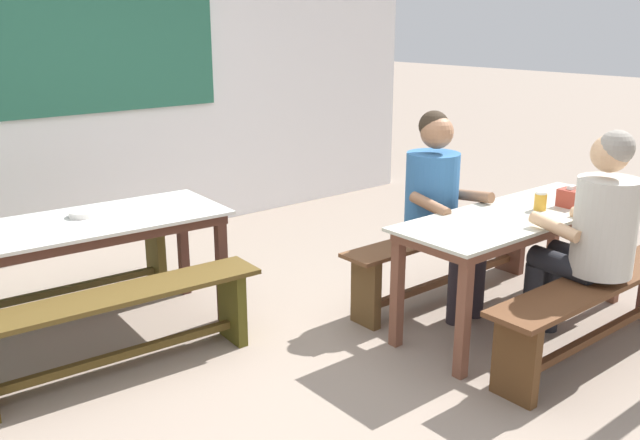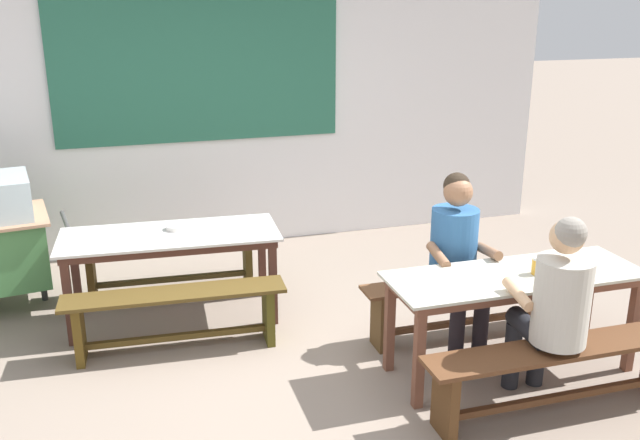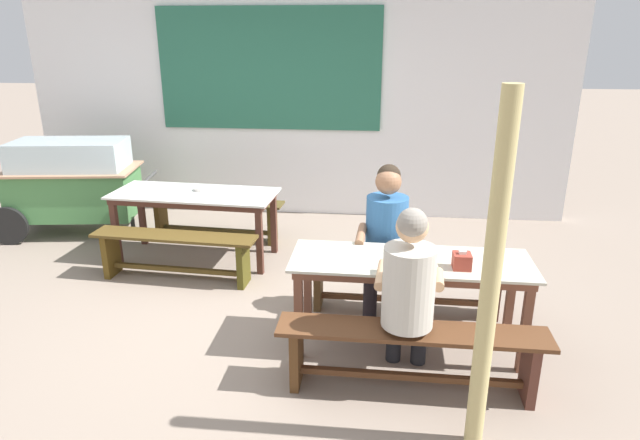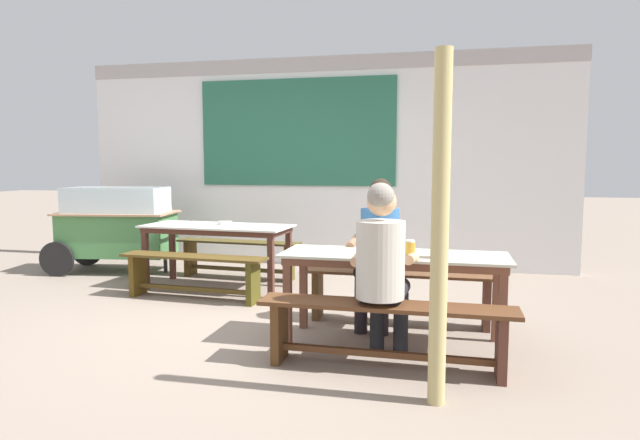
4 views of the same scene
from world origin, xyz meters
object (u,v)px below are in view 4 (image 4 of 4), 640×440
food_cart (117,223)px  person_near_front (382,263)px  dining_table_far (217,232)px  bench_near_front (385,324)px  person_right_near_table (378,242)px  condiment_jar (410,248)px  bench_far_front (193,270)px  soup_bowl (225,223)px  wooden_support_post (440,231)px  dining_table_near (394,263)px  tissue_box (439,250)px  bench_near_back (399,290)px  bench_far_back (238,254)px

food_cart → person_near_front: person_near_front is taller
dining_table_far → bench_near_front: bearing=-44.2°
dining_table_far → person_right_near_table: 2.20m
dining_table_far → condiment_jar: 2.75m
bench_far_front → condiment_jar: (2.29, -1.01, 0.47)m
soup_bowl → wooden_support_post: size_ratio=0.08×
dining_table_near → person_right_near_table: bearing=109.8°
person_right_near_table → person_near_front: bearing=-82.0°
bench_near_front → tissue_box: tissue_box is taller
bench_far_front → food_cart: bearing=144.9°
dining_table_near → bench_near_back: size_ratio=1.01×
dining_table_near → food_cart: size_ratio=0.96×
bench_far_back → bench_far_front: size_ratio=0.99×
dining_table_near → bench_far_back: (-2.09, 2.07, -0.34)m
bench_near_back → wooden_support_post: 1.77m
bench_far_front → wooden_support_post: size_ratio=0.78×
bench_far_front → tissue_box: (2.51, -1.08, 0.47)m
tissue_box → wooden_support_post: (0.00, -0.90, 0.25)m
soup_bowl → person_near_front: bearing=-45.8°
person_right_near_table → person_near_front: 0.99m
bench_far_front → soup_bowl: (0.10, 0.64, 0.43)m
bench_far_back → condiment_jar: bearing=-43.6°
person_near_front → tissue_box: size_ratio=9.67×
bench_far_back → tissue_box: tissue_box is taller
wooden_support_post → bench_near_front: bearing=127.2°
dining_table_near → bench_near_front: (-0.00, -0.56, -0.32)m
dining_table_near → wooden_support_post: 1.14m
bench_far_back → tissue_box: (2.44, -2.19, 0.48)m
dining_table_far → soup_bowl: 0.14m
bench_near_back → soup_bowl: bearing=153.3°
food_cart → tissue_box: size_ratio=13.66×
condiment_jar → soup_bowl: condiment_jar is taller
dining_table_far → bench_far_front: dining_table_far is taller
tissue_box → bench_far_front: bearing=156.7°
food_cart → wooden_support_post: bearing=-37.0°
dining_table_far → dining_table_near: (2.13, -1.51, -0.00)m
condiment_jar → soup_bowl: 2.74m
dining_table_far → food_cart: bearing=160.4°
dining_table_far → condiment_jar: condiment_jar is taller
dining_table_far → person_near_front: (2.09, -2.00, 0.09)m
soup_bowl → dining_table_far: bearing=-125.8°
bench_near_back → bench_far_back: bearing=144.2°
bench_near_front → soup_bowl: soup_bowl is taller
bench_far_back → person_near_front: size_ratio=1.23×
bench_near_back → soup_bowl: size_ratio=10.60×
food_cart → bench_near_front: bearing=-35.1°
soup_bowl → dining_table_near: bearing=-37.7°
dining_table_near → bench_far_back: bearing=135.4°
bench_far_back → food_cart: (-1.70, 0.04, 0.33)m
wooden_support_post → condiment_jar: bearing=102.7°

